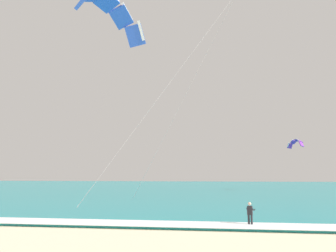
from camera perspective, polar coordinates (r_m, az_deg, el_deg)
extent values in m
cube|color=teal|center=(80.77, 8.46, -11.17)|extent=(200.00, 120.00, 0.20)
cube|color=white|center=(21.97, 10.48, -17.51)|extent=(200.00, 2.60, 0.04)
ellipsoid|color=#E04C38|center=(22.62, 14.96, -17.60)|extent=(0.94, 1.46, 0.05)
cube|color=black|center=(22.84, 14.88, -17.40)|extent=(0.17, 0.12, 0.04)
cube|color=black|center=(22.38, 15.04, -17.58)|extent=(0.17, 0.12, 0.04)
cylinder|color=#232328|center=(22.58, 14.67, -16.61)|extent=(0.14, 0.14, 0.84)
cylinder|color=#232328|center=(22.53, 15.18, -16.61)|extent=(0.14, 0.14, 0.84)
cube|color=#232328|center=(22.47, 14.85, -14.80)|extent=(0.39, 0.32, 0.60)
sphere|color=beige|center=(22.42, 14.80, -13.68)|extent=(0.22, 0.22, 0.22)
cylinder|color=#232328|center=(22.66, 14.50, -14.63)|extent=(0.28, 0.50, 0.22)
cylinder|color=#232328|center=(22.57, 15.41, -14.62)|extent=(0.28, 0.50, 0.22)
cylinder|color=black|center=(22.83, 15.11, -14.56)|extent=(0.52, 0.24, 0.04)
cube|color=#3F3F42|center=(22.61, 14.96, -15.32)|extent=(0.14, 0.12, 0.10)
cube|color=blue|center=(33.24, -6.05, 16.24)|extent=(2.05, 1.50, 2.27)
cube|color=white|center=(33.11, -5.01, 17.10)|extent=(0.63, 1.27, 1.79)
cube|color=blue|center=(32.86, -8.60, 19.21)|extent=(2.19, 2.04, 1.83)
cube|color=white|center=(32.74, -7.56, 20.11)|extent=(0.82, 1.80, 1.17)
cube|color=blue|center=(31.65, -11.27, 21.46)|extent=(2.19, 2.48, 0.98)
cylinder|color=#B2B2B7|center=(26.63, 2.27, 3.83)|extent=(9.83, 6.74, 16.45)
cylinder|color=#B2B2B7|center=(23.19, -1.37, 5.74)|extent=(12.07, 0.73, 16.45)
cube|color=purple|center=(66.04, 23.37, -3.08)|extent=(1.00, 1.20, 1.17)
cube|color=white|center=(65.86, 23.10, -2.92)|extent=(0.35, 0.72, 0.95)
cube|color=purple|center=(67.01, 23.12, -2.54)|extent=(1.12, 1.38, 0.92)
cube|color=white|center=(66.83, 22.85, -2.38)|extent=(0.45, 0.99, 0.62)
cube|color=purple|center=(68.06, 22.65, -2.43)|extent=(1.19, 1.33, 0.46)
cube|color=white|center=(67.89, 22.38, -2.27)|extent=(0.48, 1.06, 0.15)
cube|color=purple|center=(68.96, 22.08, -2.76)|extent=(1.18, 1.12, 0.92)
cube|color=white|center=(68.79, 21.81, -2.60)|extent=(0.44, 0.96, 0.62)
cube|color=purple|center=(69.51, 21.53, -3.44)|extent=(1.09, 0.73, 1.17)
cube|color=white|center=(69.34, 21.26, -3.29)|extent=(0.33, 0.66, 0.95)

